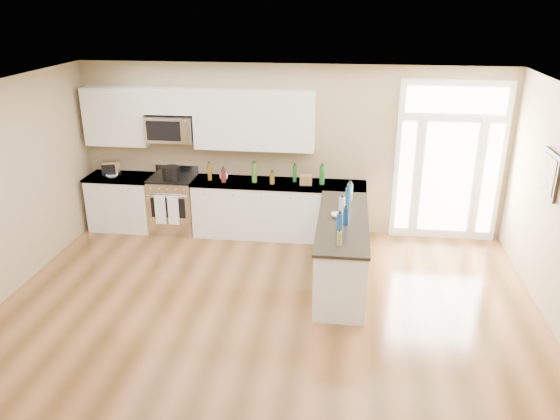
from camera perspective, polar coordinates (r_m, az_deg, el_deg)
name	(u,v)px	position (r m, az deg, el deg)	size (l,w,h in m)	color
ground	(248,375)	(6.10, -3.35, -16.88)	(8.00, 8.00, 0.00)	brown
room_shell	(244,229)	(5.21, -3.76, -1.98)	(8.00, 8.00, 8.00)	tan
back_cabinet_left	(123,203)	(9.80, -16.10, 0.66)	(1.10, 0.66, 0.94)	silver
back_cabinet_right	(279,211)	(9.09, -0.15, -0.10)	(2.85, 0.66, 0.94)	silver
peninsula_cabinet	(342,253)	(7.69, 6.46, -4.44)	(0.69, 2.32, 0.94)	silver
upper_cabinet_left	(116,116)	(9.53, -16.74, 9.36)	(1.04, 0.33, 0.95)	silver
upper_cabinet_right	(254,120)	(8.86, -2.73, 9.36)	(1.94, 0.33, 0.95)	silver
upper_cabinet_short	(169,101)	(9.14, -11.48, 11.11)	(0.82, 0.33, 0.40)	silver
microwave	(171,128)	(9.19, -11.36, 8.37)	(0.78, 0.41, 0.42)	silver
entry_door	(449,163)	(9.13, 17.21, 4.76)	(1.70, 0.10, 2.60)	white
wall_art_near	(550,174)	(7.62, 26.35, 3.37)	(0.05, 0.58, 0.58)	black
kitchen_range	(174,204)	(9.46, -11.02, 0.65)	(0.76, 0.68, 1.08)	silver
stockpot	(171,172)	(9.20, -11.31, 3.87)	(0.29, 0.29, 0.23)	black
toaster_oven	(112,168)	(9.71, -17.19, 4.25)	(0.28, 0.22, 0.24)	silver
cardboard_box	(306,180)	(8.80, 2.73, 3.16)	(0.19, 0.14, 0.16)	brown
bowl_left	(112,176)	(9.59, -17.14, 3.43)	(0.19, 0.19, 0.05)	white
bowl_peninsula	(337,215)	(7.54, 5.98, -0.56)	(0.17, 0.17, 0.05)	white
cup_counter	(224,177)	(9.08, -5.89, 3.48)	(0.14, 0.14, 0.11)	white
counter_bottles	(302,190)	(8.14, 2.36, 2.07)	(2.38, 2.43, 0.32)	#19591E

